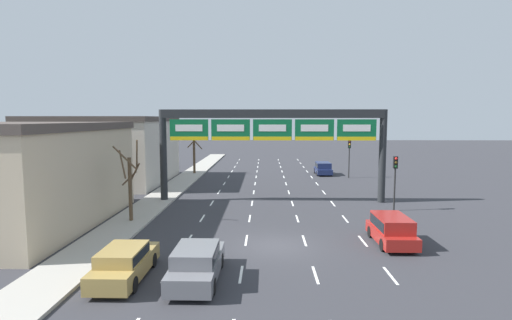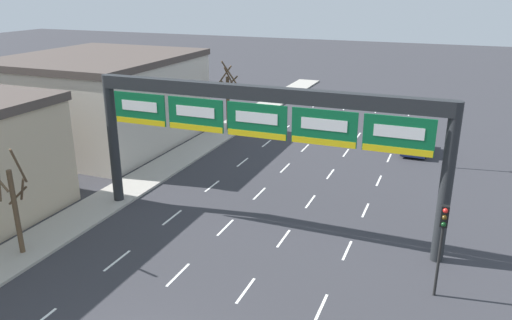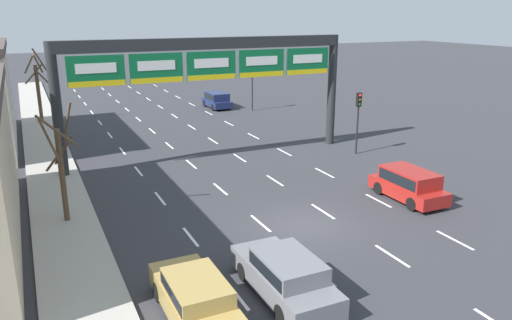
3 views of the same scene
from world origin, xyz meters
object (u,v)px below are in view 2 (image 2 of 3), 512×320
(suv_navy, at_px, (416,142))
(traffic_light_mid_block, at_px, (455,125))
(sign_gantry, at_px, (259,121))
(tree_bare_closest, at_px, (228,96))
(tree_bare_second, at_px, (14,202))
(traffic_light_near_gantry, at_px, (443,232))

(suv_navy, distance_m, traffic_light_mid_block, 4.37)
(sign_gantry, distance_m, traffic_light_mid_block, 16.80)
(tree_bare_closest, height_order, tree_bare_second, tree_bare_closest)
(sign_gantry, bearing_deg, tree_bare_closest, 119.65)
(traffic_light_near_gantry, relative_size, traffic_light_mid_block, 0.93)
(suv_navy, bearing_deg, traffic_light_mid_block, -45.14)
(suv_navy, height_order, tree_bare_second, tree_bare_second)
(sign_gantry, bearing_deg, traffic_light_mid_block, 56.18)
(traffic_light_near_gantry, relative_size, tree_bare_second, 0.76)
(traffic_light_mid_block, distance_m, tree_bare_closest, 18.83)
(suv_navy, xyz_separation_m, traffic_light_mid_block, (2.63, -2.64, 2.29))
(sign_gantry, height_order, tree_bare_second, sign_gantry)
(tree_bare_closest, bearing_deg, traffic_light_near_gantry, -46.56)
(sign_gantry, distance_m, suv_navy, 18.39)
(tree_bare_closest, bearing_deg, sign_gantry, -60.35)
(suv_navy, bearing_deg, tree_bare_closest, 179.62)
(traffic_light_near_gantry, height_order, tree_bare_second, tree_bare_second)
(traffic_light_near_gantry, relative_size, tree_bare_closest, 0.66)
(suv_navy, xyz_separation_m, traffic_light_near_gantry, (2.53, -19.46, 2.09))
(sign_gantry, distance_m, tree_bare_closest, 19.20)
(suv_navy, height_order, tree_bare_closest, tree_bare_closest)
(sign_gantry, height_order, traffic_light_near_gantry, sign_gantry)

